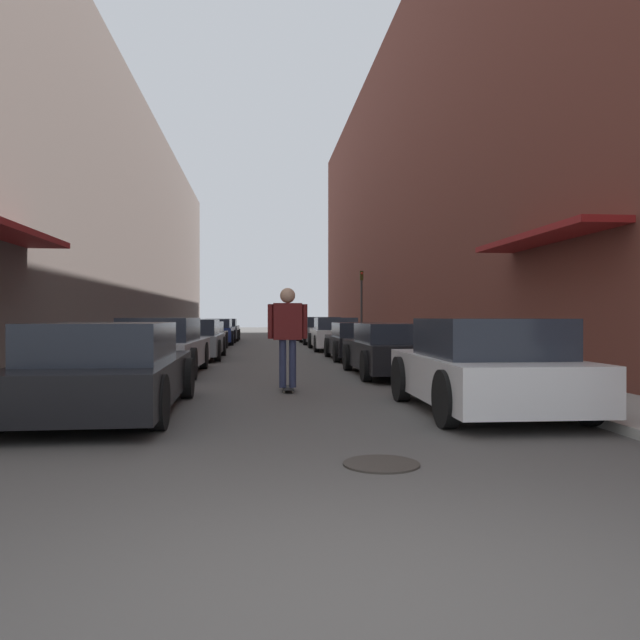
% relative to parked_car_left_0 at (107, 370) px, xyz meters
% --- Properties ---
extents(ground, '(111.26, 111.26, 0.00)m').
position_rel_parked_car_left_0_xyz_m(ground, '(2.57, 14.16, -0.61)').
color(ground, '#4C4947').
extents(curb_strip_left, '(1.80, 50.57, 0.12)m').
position_rel_parked_car_left_0_xyz_m(curb_strip_left, '(-2.01, 19.21, -0.55)').
color(curb_strip_left, '#A3A099').
rests_on(curb_strip_left, ground).
extents(curb_strip_right, '(1.80, 50.57, 0.12)m').
position_rel_parked_car_left_0_xyz_m(curb_strip_right, '(7.14, 19.21, -0.55)').
color(curb_strip_right, '#A3A099').
rests_on(curb_strip_right, ground).
extents(building_row_left, '(4.90, 50.57, 10.96)m').
position_rel_parked_car_left_0_xyz_m(building_row_left, '(-4.90, 19.21, 4.87)').
color(building_row_left, '#564C47').
rests_on(building_row_left, ground).
extents(building_row_right, '(4.90, 50.57, 14.61)m').
position_rel_parked_car_left_0_xyz_m(building_row_right, '(10.04, 19.21, 6.69)').
color(building_row_right, brown).
rests_on(building_row_right, ground).
extents(parked_car_left_0, '(2.04, 4.77, 1.27)m').
position_rel_parked_car_left_0_xyz_m(parked_car_left_0, '(0.00, 0.00, 0.00)').
color(parked_car_left_0, black).
rests_on(parked_car_left_0, ground).
extents(parked_car_left_1, '(1.86, 4.68, 1.32)m').
position_rel_parked_car_left_0_xyz_m(parked_car_left_1, '(-0.15, 5.91, 0.03)').
color(parked_car_left_1, '#B7B7BC').
rests_on(parked_car_left_1, ground).
extents(parked_car_left_2, '(2.07, 4.61, 1.26)m').
position_rel_parked_car_left_0_xyz_m(parked_car_left_2, '(-0.08, 11.34, 0.00)').
color(parked_car_left_2, gray).
rests_on(parked_car_left_2, ground).
extents(parked_car_left_3, '(1.88, 3.99, 1.15)m').
position_rel_parked_car_left_0_xyz_m(parked_car_left_3, '(-0.17, 16.53, -0.04)').
color(parked_car_left_3, '#232326').
rests_on(parked_car_left_3, ground).
extents(parked_car_left_4, '(2.01, 4.29, 1.24)m').
position_rel_parked_car_left_0_xyz_m(parked_car_left_4, '(-0.08, 21.56, 0.00)').
color(parked_car_left_4, navy).
rests_on(parked_car_left_4, ground).
extents(parked_car_left_5, '(1.99, 3.97, 1.24)m').
position_rel_parked_car_left_0_xyz_m(parked_car_left_5, '(0.01, 26.33, -0.01)').
color(parked_car_left_5, '#515459').
rests_on(parked_car_left_5, ground).
extents(parked_car_right_0, '(2.01, 3.95, 1.33)m').
position_rel_parked_car_left_0_xyz_m(parked_car_right_0, '(5.29, -0.43, 0.03)').
color(parked_car_right_0, silver).
rests_on(parked_car_right_0, ground).
extents(parked_car_right_1, '(1.96, 4.38, 1.20)m').
position_rel_parked_car_left_0_xyz_m(parked_car_right_1, '(5.22, 5.14, -0.02)').
color(parked_car_right_1, black).
rests_on(parked_car_right_1, ground).
extents(parked_car_right_2, '(1.89, 3.98, 1.16)m').
position_rel_parked_car_left_0_xyz_m(parked_car_right_2, '(5.25, 10.48, -0.05)').
color(parked_car_right_2, black).
rests_on(parked_car_right_2, ground).
extents(parked_car_right_3, '(1.89, 4.73, 1.31)m').
position_rel_parked_car_left_0_xyz_m(parked_car_right_3, '(5.15, 16.06, 0.02)').
color(parked_car_right_3, silver).
rests_on(parked_car_right_3, ground).
extents(parked_car_right_4, '(1.94, 4.75, 1.33)m').
position_rel_parked_car_left_0_xyz_m(parked_car_right_4, '(5.16, 21.87, 0.03)').
color(parked_car_right_4, gray).
rests_on(parked_car_right_4, ground).
extents(parked_car_right_5, '(1.94, 3.99, 1.24)m').
position_rel_parked_car_left_0_xyz_m(parked_car_right_5, '(5.14, 26.90, -0.02)').
color(parked_car_right_5, '#B7B7BC').
rests_on(parked_car_right_5, ground).
extents(skateboarder, '(0.72, 0.78, 1.87)m').
position_rel_parked_car_left_0_xyz_m(skateboarder, '(2.63, 2.31, 0.54)').
color(skateboarder, black).
rests_on(skateboarder, ground).
extents(manhole_cover, '(0.70, 0.70, 0.02)m').
position_rel_parked_car_left_0_xyz_m(manhole_cover, '(3.22, -3.34, -0.60)').
color(manhole_cover, '#332D28').
rests_on(manhole_cover, ground).
extents(traffic_light, '(0.16, 0.22, 3.42)m').
position_rel_parked_car_left_0_xyz_m(traffic_light, '(7.01, 20.65, 1.63)').
color(traffic_light, '#2D2D2D').
rests_on(traffic_light, curb_strip_right).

